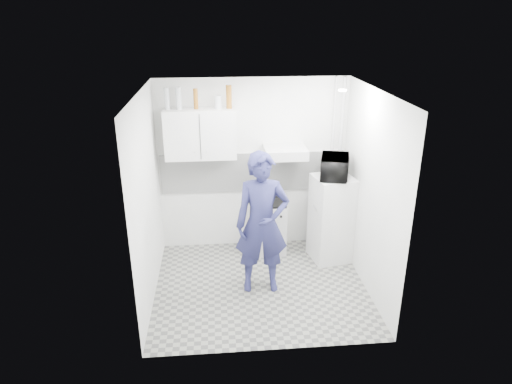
{
  "coord_description": "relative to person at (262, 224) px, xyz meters",
  "views": [
    {
      "loc": [
        -0.54,
        -5.22,
        3.46
      ],
      "look_at": [
        -0.04,
        0.3,
        1.25
      ],
      "focal_mm": 32.0,
      "sensor_mm": 36.0,
      "label": 1
    }
  ],
  "objects": [
    {
      "name": "bottle_b",
      "position": [
        -1.04,
        1.1,
        1.41
      ],
      "size": [
        0.08,
        0.08,
        0.3
      ],
      "primitive_type": "cylinder",
      "color": "#B2B7BC",
      "rests_on": "upper_cabinet"
    },
    {
      "name": "fridge",
      "position": [
        1.09,
        0.7,
        -0.3
      ],
      "size": [
        0.62,
        0.62,
        1.28
      ],
      "primitive_type": "cube",
      "rotation": [
        0.0,
        0.0,
        0.19
      ],
      "color": "white",
      "rests_on": "floor"
    },
    {
      "name": "pipe_a",
      "position": [
        1.29,
        1.19,
        0.36
      ],
      "size": [
        0.05,
        0.05,
        2.6
      ],
      "primitive_type": "cylinder",
      "color": "#BCBCBC",
      "rests_on": "floor"
    },
    {
      "name": "microwave",
      "position": [
        1.09,
        0.7,
        0.49
      ],
      "size": [
        0.63,
        0.51,
        0.31
      ],
      "primitive_type": "imported",
      "rotation": [
        0.0,
        0.0,
        1.3
      ],
      "color": "black",
      "rests_on": "fridge"
    },
    {
      "name": "ceiling_spot_fixture",
      "position": [
        0.99,
        0.22,
        1.63
      ],
      "size": [
        0.1,
        0.1,
        0.02
      ],
      "primitive_type": "cylinder",
      "color": "white",
      "rests_on": "ceiling"
    },
    {
      "name": "floor",
      "position": [
        -0.01,
        0.02,
        -0.94
      ],
      "size": [
        2.8,
        2.8,
        0.0
      ],
      "primitive_type": "plane",
      "color": "gray",
      "rests_on": "ground"
    },
    {
      "name": "bottle_d",
      "position": [
        -0.8,
        1.1,
        1.4
      ],
      "size": [
        0.06,
        0.06,
        0.28
      ],
      "primitive_type": "cylinder",
      "color": "brown",
      "rests_on": "upper_cabinet"
    },
    {
      "name": "bottle_e",
      "position": [
        -0.35,
        1.1,
        1.42
      ],
      "size": [
        0.08,
        0.08,
        0.32
      ],
      "primitive_type": "cylinder",
      "color": "brown",
      "rests_on": "upper_cabinet"
    },
    {
      "name": "backsplash",
      "position": [
        -0.01,
        1.26,
        0.26
      ],
      "size": [
        2.74,
        0.03,
        0.6
      ],
      "primitive_type": "cube",
      "color": "white",
      "rests_on": "wall_back"
    },
    {
      "name": "saucepan",
      "position": [
        0.18,
        0.97,
        -0.07
      ],
      "size": [
        0.18,
        0.18,
        0.1
      ],
      "primitive_type": "cylinder",
      "color": "silver",
      "rests_on": "stove_top"
    },
    {
      "name": "range_hood",
      "position": [
        0.44,
        1.02,
        0.63
      ],
      "size": [
        0.6,
        0.5,
        0.14
      ],
      "primitive_type": "cube",
      "color": "#BCBCBC",
      "rests_on": "wall_back"
    },
    {
      "name": "stove",
      "position": [
        0.21,
        1.02,
        -0.55
      ],
      "size": [
        0.49,
        0.49,
        0.79
      ],
      "primitive_type": "cube",
      "color": "#BCBCBC",
      "rests_on": "floor"
    },
    {
      "name": "wall_right",
      "position": [
        1.39,
        0.02,
        0.36
      ],
      "size": [
        0.0,
        2.6,
        2.6
      ],
      "primitive_type": "plane",
      "rotation": [
        1.57,
        0.0,
        -1.57
      ],
      "color": "white",
      "rests_on": "floor"
    },
    {
      "name": "bottle_a",
      "position": [
        -1.2,
        1.1,
        1.41
      ],
      "size": [
        0.07,
        0.07,
        0.29
      ],
      "primitive_type": "cylinder",
      "color": "#B2B7BC",
      "rests_on": "upper_cabinet"
    },
    {
      "name": "wall_back",
      "position": [
        -0.01,
        1.27,
        0.36
      ],
      "size": [
        2.8,
        0.0,
        2.8
      ],
      "primitive_type": "plane",
      "rotation": [
        1.57,
        0.0,
        0.0
      ],
      "color": "white",
      "rests_on": "floor"
    },
    {
      "name": "person",
      "position": [
        0.0,
        0.0,
        0.0
      ],
      "size": [
        0.69,
        0.46,
        1.88
      ],
      "primitive_type": "imported",
      "rotation": [
        0.0,
        0.0,
        -0.02
      ],
      "color": "navy",
      "rests_on": "floor"
    },
    {
      "name": "upper_cabinet",
      "position": [
        -0.76,
        1.1,
        0.91
      ],
      "size": [
        1.0,
        0.35,
        0.7
      ],
      "primitive_type": "cube",
      "color": "white",
      "rests_on": "wall_back"
    },
    {
      "name": "ceiling",
      "position": [
        -0.01,
        0.02,
        1.66
      ],
      "size": [
        2.8,
        2.8,
        0.0
      ],
      "primitive_type": "plane",
      "color": "white",
      "rests_on": "wall_back"
    },
    {
      "name": "wall_left",
      "position": [
        -1.41,
        0.02,
        0.36
      ],
      "size": [
        0.0,
        2.6,
        2.6
      ],
      "primitive_type": "plane",
      "rotation": [
        1.57,
        0.0,
        1.57
      ],
      "color": "white",
      "rests_on": "floor"
    },
    {
      "name": "canister_b",
      "position": [
        -0.5,
        1.1,
        1.35
      ],
      "size": [
        0.1,
        0.1,
        0.18
      ],
      "primitive_type": "cylinder",
      "color": "#B2B7BC",
      "rests_on": "upper_cabinet"
    },
    {
      "name": "stove_top",
      "position": [
        0.21,
        1.02,
        -0.14
      ],
      "size": [
        0.47,
        0.47,
        0.03
      ],
      "primitive_type": "cube",
      "color": "black",
      "rests_on": "stove"
    },
    {
      "name": "pipe_b",
      "position": [
        1.17,
        1.19,
        0.36
      ],
      "size": [
        0.04,
        0.04,
        2.6
      ],
      "primitive_type": "cylinder",
      "color": "#BCBCBC",
      "rests_on": "floor"
    }
  ]
}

